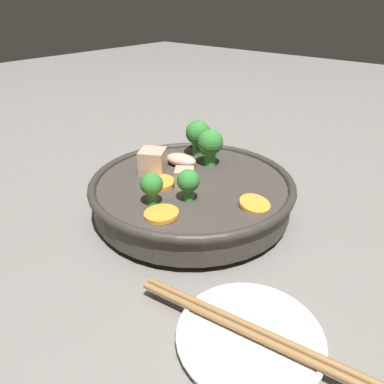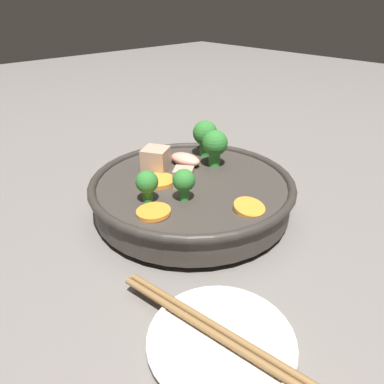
% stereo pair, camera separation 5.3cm
% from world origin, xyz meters
% --- Properties ---
extents(ground_plane, '(3.00, 3.00, 0.00)m').
position_xyz_m(ground_plane, '(0.00, 0.00, 0.00)').
color(ground_plane, slate).
extents(stirfry_bowl, '(0.29, 0.29, 0.11)m').
position_xyz_m(stirfry_bowl, '(-0.00, -0.00, 0.04)').
color(stirfry_bowl, '#38332D').
rests_on(stirfry_bowl, ground_plane).
extents(side_saucer, '(0.14, 0.14, 0.01)m').
position_xyz_m(side_saucer, '(0.14, 0.19, 0.01)').
color(side_saucer, white).
rests_on(side_saucer, ground_plane).
extents(chopsticks_pair, '(0.05, 0.24, 0.01)m').
position_xyz_m(chopsticks_pair, '(0.14, 0.19, 0.02)').
color(chopsticks_pair, olive).
rests_on(chopsticks_pair, side_saucer).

